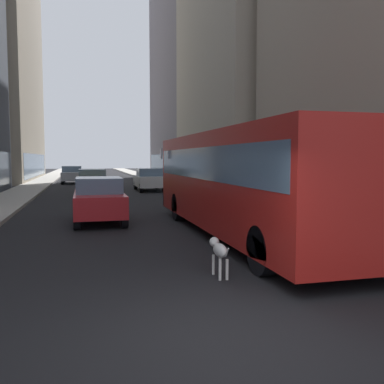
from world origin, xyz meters
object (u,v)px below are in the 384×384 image
object	(u,v)px
car_silver_sedan	(72,175)
car_red_coupe	(99,199)
dalmatian_dog	(219,250)
car_white_van	(149,179)
transit_bus	(241,176)
car_yellow_taxi	(92,181)

from	to	relation	value
car_silver_sedan	car_red_coupe	bearing A→B (deg)	-86.29
dalmatian_dog	car_silver_sedan	bearing A→B (deg)	96.31
car_white_van	car_silver_sedan	size ratio (longest dim) A/B	0.90
transit_bus	car_red_coupe	size ratio (longest dim) A/B	2.45
car_yellow_taxi	car_silver_sedan	world-z (taller)	same
transit_bus	car_yellow_taxi	distance (m)	17.20
transit_bus	car_red_coupe	xyz separation A→B (m)	(-4.00, 4.10, -0.95)
car_red_coupe	car_yellow_taxi	distance (m)	12.60
car_yellow_taxi	car_silver_sedan	size ratio (longest dim) A/B	1.00
car_red_coupe	car_silver_sedan	distance (m)	24.71
dalmatian_dog	car_white_van	bearing A→B (deg)	84.87
transit_bus	dalmatian_dog	xyz separation A→B (m)	(-1.98, -4.00, -1.26)
transit_bus	car_yellow_taxi	size ratio (longest dim) A/B	2.60
car_silver_sedan	car_yellow_taxi	bearing A→B (deg)	-82.44
car_white_van	transit_bus	bearing A→B (deg)	-90.00
car_silver_sedan	car_white_van	bearing A→B (deg)	-62.41
car_red_coupe	car_silver_sedan	bearing A→B (deg)	93.71
transit_bus	car_yellow_taxi	xyz separation A→B (m)	(-4.00, 16.70, -0.95)
car_white_van	dalmatian_dog	xyz separation A→B (m)	(-1.98, -22.04, -0.31)
car_yellow_taxi	car_silver_sedan	distance (m)	12.17
transit_bus	dalmatian_dog	distance (m)	4.64
dalmatian_dog	transit_bus	bearing A→B (deg)	63.69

